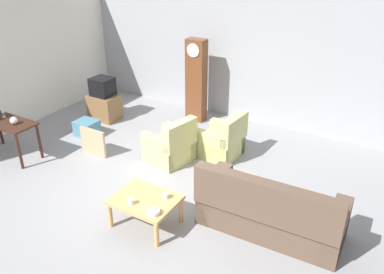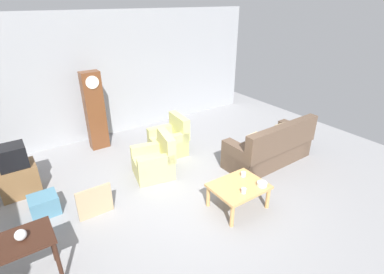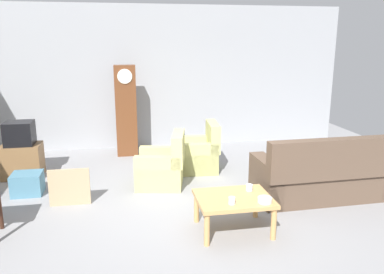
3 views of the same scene
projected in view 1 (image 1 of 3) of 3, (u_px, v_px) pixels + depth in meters
name	position (u px, v px, depth m)	size (l,w,h in m)	color
ground_plane	(157.00, 189.00, 6.99)	(10.40, 10.40, 0.00)	gray
garage_door_wall	(245.00, 52.00, 9.04)	(8.40, 0.16, 3.20)	#9EA0A5
pegboard_wall_left	(3.00, 67.00, 8.54)	(0.12, 6.40, 2.88)	silver
couch_floral	(270.00, 212.00, 5.84)	(2.12, 0.93, 1.04)	brown
armchair_olive_near	(171.00, 147.00, 7.74)	(0.93, 0.91, 0.92)	#CCC67A
armchair_olive_far	(222.00, 142.00, 7.91)	(0.85, 0.82, 0.92)	#C6C679
coffee_table_wood	(145.00, 202.00, 5.98)	(0.96, 0.76, 0.47)	tan
console_table_dark	(6.00, 126.00, 7.77)	(1.30, 0.56, 0.77)	#381E14
grandfather_clock	(196.00, 81.00, 9.19)	(0.44, 0.30, 1.93)	brown
tv_stand_cabinet	(105.00, 107.00, 9.53)	(0.68, 0.52, 0.60)	brown
tv_crt	(102.00, 87.00, 9.30)	(0.48, 0.44, 0.42)	black
framed_picture_leaning	(93.00, 142.00, 7.97)	(0.60, 0.05, 0.57)	tan
storage_box_blue	(87.00, 128.00, 8.78)	(0.46, 0.41, 0.35)	teal
glass_dome_cloche	(14.00, 121.00, 7.55)	(0.14, 0.14, 0.14)	silver
cup_white_porcelain	(166.00, 196.00, 5.94)	(0.09, 0.09, 0.09)	white
cup_blue_rimmed	(131.00, 202.00, 5.81)	(0.08, 0.08, 0.09)	silver
bowl_white_stacked	(153.00, 212.00, 5.61)	(0.18, 0.18, 0.07)	white
wine_glass_short	(3.00, 111.00, 7.80)	(0.07, 0.07, 0.20)	silver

